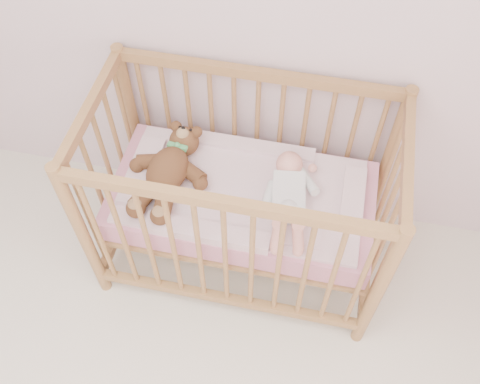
% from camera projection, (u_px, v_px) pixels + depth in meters
% --- Properties ---
extents(crib, '(1.36, 0.76, 1.00)m').
position_uv_depth(crib, '(242.00, 199.00, 2.51)').
color(crib, '#9E6943').
rests_on(crib, floor).
extents(mattress, '(1.22, 0.62, 0.13)m').
position_uv_depth(mattress, '(242.00, 200.00, 2.52)').
color(mattress, pink).
rests_on(mattress, crib).
extents(blanket, '(1.10, 0.58, 0.06)m').
position_uv_depth(blanket, '(242.00, 191.00, 2.46)').
color(blanket, pink).
rests_on(blanket, mattress).
extents(baby, '(0.34, 0.59, 0.13)m').
position_uv_depth(baby, '(289.00, 193.00, 2.36)').
color(baby, white).
rests_on(baby, blanket).
extents(teddy_bear, '(0.46, 0.61, 0.16)m').
position_uv_depth(teddy_bear, '(168.00, 171.00, 2.42)').
color(teddy_bear, brown).
rests_on(teddy_bear, blanket).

